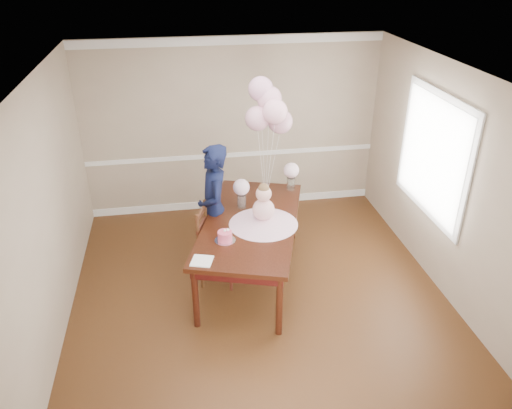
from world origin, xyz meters
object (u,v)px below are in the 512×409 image
object	(u,v)px
woman	(214,209)
dining_table_top	(251,223)
birthday_cake	(225,236)
dining_chair_seat	(219,250)

from	to	relation	value
woman	dining_table_top	bearing A→B (deg)	47.19
dining_table_top	birthday_cake	distance (m)	0.55
dining_table_top	woman	distance (m)	0.54
dining_table_top	woman	size ratio (longest dim) A/B	1.30
dining_table_top	birthday_cake	world-z (taller)	birthday_cake
dining_chair_seat	birthday_cake	bearing A→B (deg)	-64.89
dining_table_top	dining_chair_seat	distance (m)	0.53
dining_table_top	dining_chair_seat	size ratio (longest dim) A/B	4.90
dining_table_top	birthday_cake	bearing A→B (deg)	-113.96
dining_table_top	woman	world-z (taller)	woman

